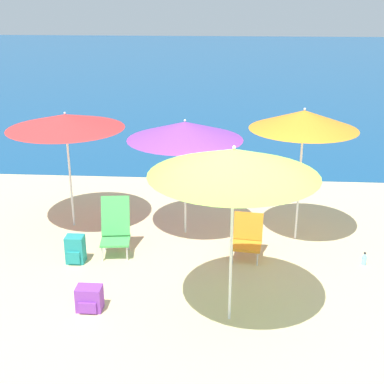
# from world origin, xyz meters

# --- Properties ---
(ground_plane) EXTENTS (60.00, 60.00, 0.00)m
(ground_plane) POSITION_xyz_m (0.00, 0.00, 0.00)
(ground_plane) COLOR beige
(sea_water) EXTENTS (60.00, 40.00, 0.01)m
(sea_water) POSITION_xyz_m (0.00, 25.49, 0.00)
(sea_water) COLOR navy
(sea_water) RESTS_ON ground
(beach_umbrella_orange) EXTENTS (1.74, 1.74, 2.26)m
(beach_umbrella_orange) POSITION_xyz_m (1.05, 2.51, 2.07)
(beach_umbrella_orange) COLOR white
(beach_umbrella_orange) RESTS_ON ground
(beach_umbrella_lime) EXTENTS (2.03, 2.03, 2.32)m
(beach_umbrella_lime) POSITION_xyz_m (-0.07, 0.03, 2.12)
(beach_umbrella_lime) COLOR white
(beach_umbrella_lime) RESTS_ON ground
(beach_umbrella_red) EXTENTS (1.99, 1.99, 2.08)m
(beach_umbrella_red) POSITION_xyz_m (-2.88, 2.79, 1.91)
(beach_umbrella_red) COLOR white
(beach_umbrella_red) RESTS_ON ground
(beach_umbrella_purple) EXTENTS (1.92, 1.92, 2.02)m
(beach_umbrella_purple) POSITION_xyz_m (-0.85, 2.63, 1.83)
(beach_umbrella_purple) COLOR white
(beach_umbrella_purple) RESTS_ON ground
(beach_chair_orange) EXTENTS (0.52, 0.55, 0.69)m
(beach_chair_orange) POSITION_xyz_m (0.20, 1.81, 0.35)
(beach_chair_orange) COLOR silver
(beach_chair_orange) RESTS_ON ground
(beach_chair_green) EXTENTS (0.52, 0.62, 0.90)m
(beach_chair_green) POSITION_xyz_m (-1.90, 1.81, 0.45)
(beach_chair_green) COLOR silver
(beach_chair_green) RESTS_ON ground
(backpack_purple) EXTENTS (0.34, 0.26, 0.34)m
(backpack_purple) POSITION_xyz_m (-1.92, 0.11, 0.17)
(backpack_purple) COLOR purple
(backpack_purple) RESTS_ON ground
(backpack_teal) EXTENTS (0.28, 0.25, 0.44)m
(backpack_teal) POSITION_xyz_m (-2.46, 1.41, 0.22)
(backpack_teal) COLOR teal
(backpack_teal) RESTS_ON ground
(water_bottle) EXTENTS (0.08, 0.08, 0.21)m
(water_bottle) POSITION_xyz_m (2.01, 1.63, 0.08)
(water_bottle) COLOR #8CCCEA
(water_bottle) RESTS_ON ground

